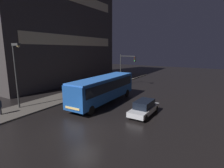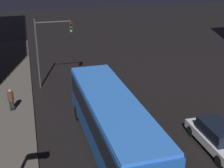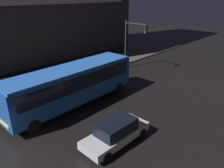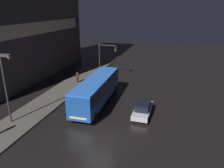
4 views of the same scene
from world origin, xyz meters
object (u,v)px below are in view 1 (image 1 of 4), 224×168
pedestrian_near (98,82)px  pedestrian_mid (0,105)px  car_taxi (144,108)px  bus_near (104,87)px  traffic_light_main (126,65)px  street_lamp_sidewalk (16,66)px

pedestrian_near → pedestrian_mid: size_ratio=1.00×
car_taxi → bus_near: bearing=-11.5°
pedestrian_mid → bus_near: bearing=55.3°
traffic_light_main → pedestrian_near: bearing=-128.0°
pedestrian_mid → traffic_light_main: size_ratio=0.29×
bus_near → traffic_light_main: 11.00m
traffic_light_main → car_taxi: bearing=-55.4°
pedestrian_mid → street_lamp_sidewalk: (-0.21, 2.24, 3.81)m
street_lamp_sidewalk → traffic_light_main: bearing=76.2°
bus_near → traffic_light_main: bearing=-78.7°
pedestrian_near → street_lamp_sidewalk: 13.92m
street_lamp_sidewalk → bus_near: bearing=46.3°
car_taxi → pedestrian_mid: (-12.29, -7.89, 0.34)m
pedestrian_mid → street_lamp_sidewalk: street_lamp_sidewalk is taller
bus_near → car_taxi: (5.88, -1.29, -1.24)m
pedestrian_mid → traffic_light_main: 20.38m
pedestrian_near → street_lamp_sidewalk: bearing=174.1°
pedestrian_mid → pedestrian_near: bearing=87.2°
traffic_light_main → street_lamp_sidewalk: bearing=-103.8°
bus_near → car_taxi: bearing=166.4°
bus_near → car_taxi: bus_near is taller
pedestrian_near → traffic_light_main: size_ratio=0.28×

